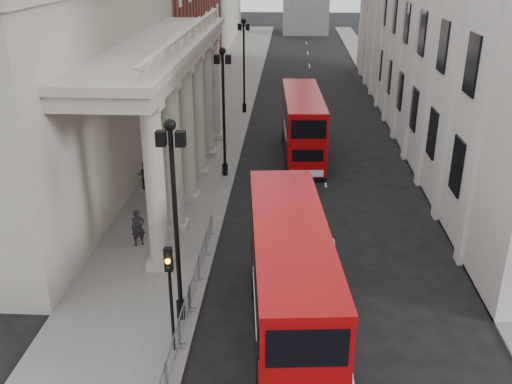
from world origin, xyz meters
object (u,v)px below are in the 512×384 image
bus_far (302,124)px  pedestrian_a (138,228)px  lamp_post_north (244,60)px  pedestrian_b (145,175)px  traffic_light (170,281)px  bus_near (290,281)px  pedestrian_c (194,156)px  lamp_post_south (175,211)px  lamp_post_mid (224,104)px

bus_far → pedestrian_a: bearing=-123.1°
lamp_post_north → pedestrian_b: lamp_post_north is taller
lamp_post_north → traffic_light: (0.10, -34.02, -1.80)m
bus_far → bus_near: bearing=-95.1°
pedestrian_a → pedestrian_c: bearing=59.3°
lamp_post_south → lamp_post_north: size_ratio=1.00×
lamp_post_south → pedestrian_a: lamp_post_south is taller
traffic_light → pedestrian_a: size_ratio=2.26×
traffic_light → bus_far: bus_far is taller
lamp_post_mid → lamp_post_north: bearing=90.0°
lamp_post_mid → traffic_light: bearing=-89.7°
pedestrian_a → lamp_post_south: bearing=-87.1°
pedestrian_c → lamp_post_mid: bearing=0.7°
bus_near → pedestrian_c: (-6.56, 17.75, -1.43)m
lamp_post_mid → lamp_post_north: (0.00, 16.00, 0.00)m
bus_far → pedestrian_b: bearing=-147.1°
traffic_light → pedestrian_a: bearing=112.6°
bus_near → pedestrian_b: (-9.03, 14.14, -1.48)m
lamp_post_mid → pedestrian_a: lamp_post_mid is taller
lamp_post_north → pedestrian_a: 26.43m
lamp_post_south → pedestrian_b: bearing=109.4°
bus_far → pedestrian_c: (-7.34, -3.50, -1.31)m
lamp_post_south → bus_near: size_ratio=0.74×
lamp_post_north → bus_far: 12.85m
lamp_post_mid → pedestrian_a: (-3.25, -9.95, -3.84)m
lamp_post_north → pedestrian_a: (-3.25, -25.95, -3.84)m
traffic_light → bus_far: (5.01, 22.50, -0.72)m
traffic_light → pedestrian_a: 8.97m
bus_near → lamp_post_north: bearing=92.3°
bus_near → bus_far: bearing=82.7°
traffic_light → bus_near: 4.45m
traffic_light → lamp_post_north: bearing=90.2°
bus_near → pedestrian_a: 10.30m
lamp_post_south → pedestrian_b: (-4.70, 13.37, -3.88)m
bus_near → pedestrian_b: 16.84m
lamp_post_south → bus_near: (4.33, -0.77, -2.41)m
pedestrian_b → pedestrian_c: size_ratio=0.96×
lamp_post_south → traffic_light: size_ratio=1.93×
lamp_post_south → pedestrian_c: bearing=97.5°
lamp_post_north → bus_far: (5.11, -11.52, -2.53)m
pedestrian_c → bus_far: bearing=49.9°
lamp_post_mid → pedestrian_b: 6.64m
lamp_post_north → pedestrian_c: lamp_post_north is taller
bus_near → bus_far: size_ratio=1.06×
lamp_post_south → pedestrian_c: (-2.23, 16.98, -3.84)m
bus_far → lamp_post_north: bearing=110.9°
bus_far → pedestrian_b: (-9.81, -7.11, -1.36)m
lamp_post_south → bus_near: lamp_post_south is taller
traffic_light → pedestrian_b: (-4.80, 15.39, -2.08)m
pedestrian_a → bus_far: bearing=34.5°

